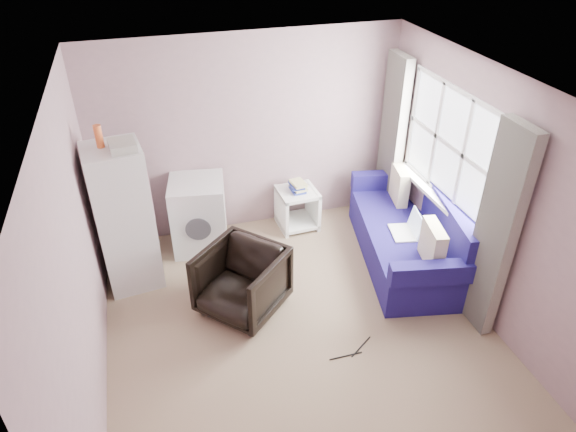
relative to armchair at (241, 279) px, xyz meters
name	(u,v)px	position (x,y,z in m)	size (l,w,h in m)	color
room	(304,227)	(0.51, -0.47, 0.85)	(3.84, 4.24, 2.54)	#977D63
armchair	(241,279)	(0.00, 0.00, 0.00)	(0.78, 0.73, 0.81)	black
fridge	(124,218)	(-1.08, 0.82, 0.44)	(0.64, 0.64, 1.89)	silver
washing_machine	(199,213)	(-0.25, 1.27, 0.07)	(0.74, 0.74, 0.91)	silver
side_table	(297,205)	(1.03, 1.36, -0.09)	(0.51, 0.51, 0.66)	white
sofa	(412,235)	(2.12, 0.29, -0.06)	(1.35, 2.24, 0.94)	navy
window_dressing	(436,179)	(2.27, 0.22, 0.70)	(0.17, 2.62, 2.18)	white
floor_cables	(354,351)	(0.90, -0.92, -0.40)	(0.50, 0.20, 0.01)	black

